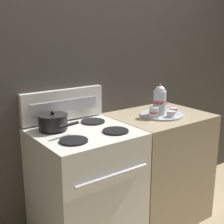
% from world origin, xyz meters
% --- Properties ---
extents(wall_back, '(6.00, 0.05, 2.20)m').
position_xyz_m(wall_back, '(0.00, 0.34, 1.10)').
color(wall_back, '#423D38').
rests_on(wall_back, ground).
extents(stove, '(0.68, 0.67, 0.94)m').
position_xyz_m(stove, '(-0.39, -0.00, 0.47)').
color(stove, silver).
rests_on(stove, ground).
extents(control_panel, '(0.67, 0.05, 0.23)m').
position_xyz_m(control_panel, '(-0.39, 0.29, 1.06)').
color(control_panel, silver).
rests_on(control_panel, stove).
extents(side_counter, '(0.76, 0.64, 0.93)m').
position_xyz_m(side_counter, '(0.35, 0.00, 0.47)').
color(side_counter, tan).
rests_on(side_counter, ground).
extents(saucepan, '(0.21, 0.30, 0.13)m').
position_xyz_m(saucepan, '(-0.55, 0.14, 1.00)').
color(saucepan, black).
rests_on(saucepan, stove).
extents(serving_tray, '(0.36, 0.36, 0.01)m').
position_xyz_m(serving_tray, '(0.34, -0.03, 0.94)').
color(serving_tray, '#B2B2B7').
rests_on(serving_tray, side_counter).
extents(teapot, '(0.10, 0.17, 0.25)m').
position_xyz_m(teapot, '(0.31, -0.03, 1.06)').
color(teapot, silver).
rests_on(teapot, serving_tray).
extents(teacup_left, '(0.10, 0.10, 0.05)m').
position_xyz_m(teacup_left, '(0.43, -0.07, 0.97)').
color(teacup_left, silver).
rests_on(teacup_left, serving_tray).
extents(teacup_right, '(0.10, 0.10, 0.05)m').
position_xyz_m(teacup_right, '(0.40, 0.05, 0.97)').
color(teacup_right, silver).
rests_on(teacup_right, serving_tray).
extents(teacup_front, '(0.10, 0.10, 0.05)m').
position_xyz_m(teacup_front, '(0.33, -0.14, 0.97)').
color(teacup_front, silver).
rests_on(teacup_front, serving_tray).
extents(creamer_jug, '(0.07, 0.07, 0.08)m').
position_xyz_m(creamer_jug, '(0.22, -0.06, 0.99)').
color(creamer_jug, silver).
rests_on(creamer_jug, serving_tray).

